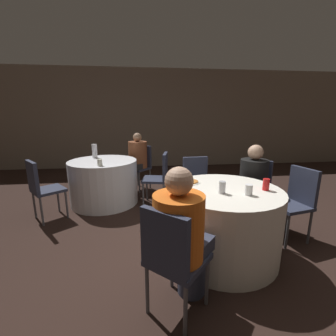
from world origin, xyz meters
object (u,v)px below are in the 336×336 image
Objects in this scene: chair_near_northeast at (255,185)px; soda_can_silver at (222,187)px; chair_far_east at (160,174)px; chair_near_north at (196,181)px; bottle_far at (95,151)px; chair_far_southwest at (41,185)px; person_floral_shirt at (136,161)px; chair_near_east at (296,197)px; person_black_shirt at (251,185)px; table_near at (223,222)px; pizza_plate_near at (190,182)px; chair_far_northeast at (141,163)px; table_far at (104,182)px; chair_near_southwest at (171,254)px; soda_can_red at (266,185)px; person_orange_shirt at (183,236)px.

chair_near_northeast reaches higher than soda_can_silver.
chair_near_northeast is 1.50m from chair_far_east.
bottle_far is (-1.66, 0.97, 0.34)m from chair_near_north.
person_floral_shirt reaches higher than chair_far_southwest.
chair_near_north is 1.31m from chair_near_east.
table_near is at bearing 90.00° from person_black_shirt.
person_floral_shirt is at bearing 108.11° from pizza_plate_near.
bottle_far is at bearing 79.00° from chair_far_east.
person_black_shirt is at bearing -115.55° from chair_far_east.
chair_near_north is 1.00× the size of chair_far_northeast.
chair_near_east is 1.00× the size of chair_near_northeast.
chair_far_east is at bearing 157.81° from person_floral_shirt.
table_far is 2.60m from chair_near_southwest.
pizza_plate_near is 0.81m from soda_can_red.
bottle_far is (-1.15, 2.61, 0.27)m from person_orange_shirt.
bottle_far is (-1.05, 2.73, 0.34)m from chair_near_southwest.
chair_far_southwest is 2.16m from pizza_plate_near.
chair_near_southwest is 2.25m from chair_far_east.
chair_far_east is at bearing 13.85° from chair_near_northeast.
chair_near_north is 0.80× the size of person_black_shirt.
chair_near_north is 1.72m from person_orange_shirt.
chair_near_northeast is (-0.27, 0.50, 0.00)m from chair_near_east.
chair_near_east is 1.33m from pizza_plate_near.
chair_near_northeast and chair_far_east have the same top height.
person_black_shirt reaches higher than table_far.
table_far is 2.37m from soda_can_silver.
chair_far_east reaches higher than table_near.
chair_near_northeast is at bearing 46.60° from soda_can_silver.
bottle_far reaches higher than chair_far_east.
chair_far_southwest is at bearing 35.80° from person_black_shirt.
chair_far_southwest is (-3.30, 0.87, 0.00)m from chair_near_east.
soda_can_red is at bearing -42.71° from table_far.
chair_near_southwest is 3.63× the size of bottle_far.
pizza_plate_near is at bearing 64.84° from person_black_shirt.
soda_can_silver is 0.49× the size of bottle_far.
chair_near_east and chair_far_east have the same top height.
chair_far_northeast is at bearing -1.96° from chair_near_northeast.
person_black_shirt is (2.14, -1.09, 0.21)m from table_far.
chair_far_east reaches higher than soda_can_silver.
chair_near_north is 0.83m from chair_near_northeast.
chair_far_east and chair_far_northeast have the same top height.
chair_far_east is 1.72m from soda_can_silver.
pizza_plate_near is (0.67, -2.05, 0.16)m from person_floral_shirt.
chair_near_northeast is 7.37× the size of soda_can_red.
table_near is at bearing -47.76° from table_far.
chair_near_southwest is 0.77× the size of person_orange_shirt.
chair_far_east is 1.27m from pizza_plate_near.
chair_near_east is at bearing 163.50° from chair_near_northeast.
chair_near_east is at bearing -30.49° from table_far.
person_black_shirt is (1.49, -1.84, 0.04)m from chair_far_northeast.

